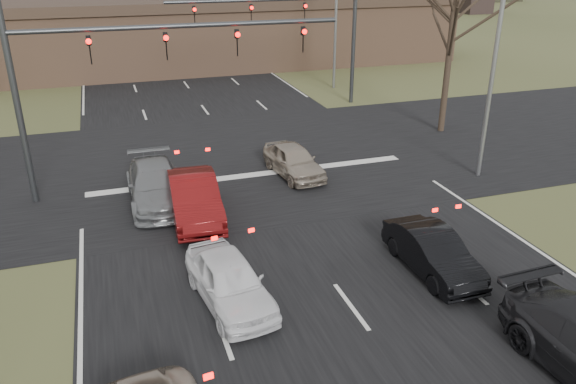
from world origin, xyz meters
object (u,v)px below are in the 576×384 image
object	(u,v)px
car_black_hatch	(433,252)
car_red_ahead	(194,198)
building	(195,32)
mast_arm_near	(109,61)
mast_arm_far	(310,20)
car_silver_ahead	(294,160)
car_white_sedan	(230,281)
car_grey_ahead	(156,185)
streetlight_right_near	(494,40)
streetlight_right_far	(334,3)

from	to	relation	value
car_black_hatch	car_red_ahead	size ratio (longest dim) A/B	0.83
building	mast_arm_near	distance (m)	26.14
mast_arm_far	car_silver_ahead	distance (m)	12.25
mast_arm_near	car_black_hatch	distance (m)	13.02
car_silver_ahead	building	bearing A→B (deg)	83.25
building	mast_arm_near	world-z (taller)	mast_arm_near
building	mast_arm_near	size ratio (longest dim) A/B	3.50
mast_arm_near	car_white_sedan	world-z (taller)	mast_arm_near
car_grey_ahead	building	bearing A→B (deg)	77.40
streetlight_right_near	streetlight_right_far	bearing A→B (deg)	88.32
streetlight_right_far	car_silver_ahead	bearing A→B (deg)	-117.94
mast_arm_near	car_black_hatch	xyz separation A→B (m)	(8.23, -9.06, -4.44)
car_red_ahead	car_silver_ahead	size ratio (longest dim) A/B	1.20
streetlight_right_far	building	bearing A→B (deg)	123.65
car_grey_ahead	car_red_ahead	size ratio (longest dim) A/B	1.06
mast_arm_near	mast_arm_far	xyz separation A→B (m)	(11.41, 10.00, -0.06)
streetlight_right_far	car_red_ahead	xyz separation A→B (m)	(-12.32, -17.25, -4.82)
mast_arm_near	car_silver_ahead	distance (m)	8.18
streetlight_right_near	car_white_sedan	world-z (taller)	streetlight_right_near
car_red_ahead	car_grey_ahead	bearing A→B (deg)	125.91
car_silver_ahead	mast_arm_far	bearing A→B (deg)	60.64
car_black_hatch	car_red_ahead	xyz separation A→B (m)	(-6.00, 5.81, 0.13)
streetlight_right_far	car_red_ahead	bearing A→B (deg)	-125.54
building	car_red_ahead	distance (m)	28.75
mast_arm_near	streetlight_right_far	xyz separation A→B (m)	(14.55, 14.00, 0.51)
mast_arm_far	car_silver_ahead	size ratio (longest dim) A/B	2.89
mast_arm_far	car_grey_ahead	world-z (taller)	mast_arm_far
streetlight_right_far	car_black_hatch	size ratio (longest dim) A/B	2.59
building	car_grey_ahead	xyz separation A→B (m)	(-6.15, -26.48, -1.95)
building	car_black_hatch	world-z (taller)	building
car_white_sedan	mast_arm_near	bearing A→B (deg)	96.72
car_grey_ahead	car_silver_ahead	size ratio (longest dim) A/B	1.28
streetlight_right_far	car_silver_ahead	distance (m)	17.14
car_grey_ahead	car_red_ahead	world-z (taller)	car_red_ahead
building	car_grey_ahead	bearing A→B (deg)	-103.08
mast_arm_near	mast_arm_far	bearing A→B (deg)	41.22
streetlight_right_far	car_red_ahead	distance (m)	21.74
mast_arm_near	car_grey_ahead	distance (m)	4.73
streetlight_right_near	car_black_hatch	world-z (taller)	streetlight_right_near
building	streetlight_right_far	distance (m)	13.53
car_black_hatch	car_silver_ahead	size ratio (longest dim) A/B	1.00
car_black_hatch	car_grey_ahead	distance (m)	10.42
mast_arm_far	streetlight_right_near	xyz separation A→B (m)	(2.64, -13.00, 0.57)
mast_arm_far	streetlight_right_far	size ratio (longest dim) A/B	1.11
mast_arm_near	car_red_ahead	world-z (taller)	mast_arm_near
mast_arm_near	streetlight_right_near	distance (m)	14.38
car_black_hatch	streetlight_right_near	bearing A→B (deg)	45.78
building	streetlight_right_far	size ratio (longest dim) A/B	4.24
streetlight_right_near	car_white_sedan	xyz separation A→B (m)	(-11.82, -5.75, -4.92)
streetlight_right_far	car_black_hatch	distance (m)	24.42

